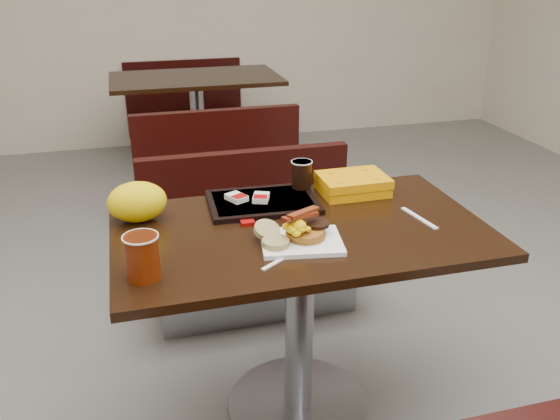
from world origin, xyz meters
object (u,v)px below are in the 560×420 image
object	(u,v)px
table_far	(198,127)
hashbrown_sleeve_right	(261,198)
bench_near_n	(255,241)
tray	(263,202)
clamshell	(353,184)
coffee_cup_far	(302,174)
coffee_cup_near	(142,257)
bench_far_n	(187,107)
hashbrown_sleeve_left	(236,198)
paper_bag	(137,202)
knife	(419,218)
table_near	(299,324)
pancake_stack	(306,233)
fork	(274,263)
platter	(301,242)
bench_far_s	(213,159)

from	to	relation	value
table_far	hashbrown_sleeve_right	xyz separation A→B (m)	(-0.08, -2.39, 0.40)
bench_near_n	tray	bearing A→B (deg)	-98.80
clamshell	coffee_cup_far	bearing A→B (deg)	161.81
coffee_cup_near	bench_far_n	bearing A→B (deg)	81.75
hashbrown_sleeve_left	paper_bag	distance (m)	0.34
knife	tray	xyz separation A→B (m)	(-0.48, 0.25, 0.01)
table_far	coffee_cup_far	bearing A→B (deg)	-87.71
hashbrown_sleeve_right	table_near	bearing A→B (deg)	-48.20
pancake_stack	clamshell	world-z (taller)	clamshell
tray	coffee_cup_far	world-z (taller)	coffee_cup_far
tray	pancake_stack	bearing A→B (deg)	-76.31
tray	coffee_cup_far	bearing A→B (deg)	28.29
tray	hashbrown_sleeve_left	size ratio (longest dim) A/B	5.24
coffee_cup_near	hashbrown_sleeve_right	size ratio (longest dim) A/B	1.78
bench_far_n	coffee_cup_near	bearing A→B (deg)	-98.25
bench_far_n	fork	xyz separation A→B (m)	(-0.15, -3.51, 0.39)
table_far	platter	xyz separation A→B (m)	(-0.03, -2.71, 0.38)
bench_far_s	pancake_stack	distance (m)	2.04
coffee_cup_near	hashbrown_sleeve_left	world-z (taller)	coffee_cup_near
clamshell	hashbrown_sleeve_left	bearing A→B (deg)	179.86
coffee_cup_near	pancake_stack	bearing A→B (deg)	11.28
bench_far_n	knife	distance (m)	3.38
bench_near_n	clamshell	distance (m)	0.68
fork	hashbrown_sleeve_left	world-z (taller)	hashbrown_sleeve_left
bench_near_n	platter	bearing A→B (deg)	-92.29
pancake_stack	clamshell	distance (m)	0.44
platter	hashbrown_sleeve_left	world-z (taller)	hashbrown_sleeve_left
knife	tray	world-z (taller)	tray
coffee_cup_far	clamshell	bearing A→B (deg)	-17.94
fork	knife	xyz separation A→B (m)	(0.55, 0.18, 0.00)
table_far	hashbrown_sleeve_left	distance (m)	2.40
table_far	bench_far_n	xyz separation A→B (m)	(0.00, 0.70, -0.02)
coffee_cup_far	knife	bearing A→B (deg)	-46.99
bench_near_n	hashbrown_sleeve_right	bearing A→B (deg)	-99.49
bench_far_s	tray	bearing A→B (deg)	-92.55
bench_near_n	table_near	bearing A→B (deg)	-90.00
bench_far_n	table_far	bearing A→B (deg)	-90.00
platter	coffee_cup_far	size ratio (longest dim) A/B	2.42
coffee_cup_near	fork	xyz separation A→B (m)	(0.36, -0.02, -0.06)
table_far	bench_far_s	size ratio (longest dim) A/B	1.20
fork	paper_bag	bearing A→B (deg)	97.14
clamshell	paper_bag	world-z (taller)	paper_bag
fork	hashbrown_sleeve_left	distance (m)	0.45
knife	coffee_cup_far	size ratio (longest dim) A/B	1.84
bench_far_s	paper_bag	xyz separation A→B (m)	(-0.50, -1.71, 0.46)
hashbrown_sleeve_right	coffee_cup_far	distance (m)	0.20
bench_far_s	fork	bearing A→B (deg)	-93.93
platter	clamshell	size ratio (longest dim) A/B	0.99
tray	hashbrown_sleeve_right	size ratio (longest dim) A/B	5.27
tray	platter	bearing A→B (deg)	-80.02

